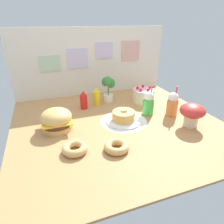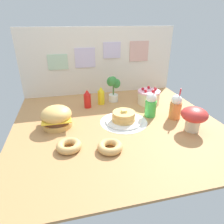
% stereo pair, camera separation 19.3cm
% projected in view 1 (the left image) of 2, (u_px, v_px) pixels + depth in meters
% --- Properties ---
extents(ground_plane, '(2.00, 1.87, 0.02)m').
position_uv_depth(ground_plane, '(118.00, 124.00, 1.96)').
color(ground_plane, '#B27F4C').
extents(back_wall, '(2.00, 0.04, 0.85)m').
position_uv_depth(back_wall, '(92.00, 62.00, 2.56)').
color(back_wall, silver).
rests_on(back_wall, ground_plane).
extents(doily_mat, '(0.47, 0.47, 0.00)m').
position_uv_depth(doily_mat, '(124.00, 121.00, 1.98)').
color(doily_mat, white).
rests_on(doily_mat, ground_plane).
extents(burger, '(0.28, 0.28, 0.20)m').
position_uv_depth(burger, '(57.00, 120.00, 1.81)').
color(burger, '#DBA859').
rests_on(burger, ground_plane).
extents(pancake_stack, '(0.36, 0.36, 0.13)m').
position_uv_depth(pancake_stack, '(124.00, 117.00, 1.96)').
color(pancake_stack, white).
rests_on(pancake_stack, doily_mat).
extents(layer_cake, '(0.27, 0.27, 0.19)m').
position_uv_depth(layer_cake, '(143.00, 96.00, 2.42)').
color(layer_cake, beige).
rests_on(layer_cake, ground_plane).
extents(ketchup_bottle, '(0.08, 0.08, 0.21)m').
position_uv_depth(ketchup_bottle, '(84.00, 100.00, 2.23)').
color(ketchup_bottle, red).
rests_on(ketchup_bottle, ground_plane).
extents(mustard_bottle, '(0.08, 0.08, 0.21)m').
position_uv_depth(mustard_bottle, '(97.00, 97.00, 2.34)').
color(mustard_bottle, yellow).
rests_on(mustard_bottle, ground_plane).
extents(cream_soda_cup, '(0.12, 0.12, 0.32)m').
position_uv_depth(cream_soda_cup, '(148.00, 103.00, 2.08)').
color(cream_soda_cup, green).
rests_on(cream_soda_cup, ground_plane).
extents(orange_float_cup, '(0.12, 0.12, 0.32)m').
position_uv_depth(orange_float_cup, '(172.00, 104.00, 2.06)').
color(orange_float_cup, orange).
rests_on(orange_float_cup, ground_plane).
extents(donut_pink_glaze, '(0.20, 0.20, 0.06)m').
position_uv_depth(donut_pink_glaze, '(75.00, 148.00, 1.52)').
color(donut_pink_glaze, tan).
rests_on(donut_pink_glaze, ground_plane).
extents(donut_chocolate, '(0.20, 0.20, 0.06)m').
position_uv_depth(donut_chocolate, '(117.00, 146.00, 1.54)').
color(donut_chocolate, tan).
rests_on(donut_chocolate, ground_plane).
extents(potted_plant, '(0.16, 0.12, 0.33)m').
position_uv_depth(potted_plant, '(108.00, 88.00, 2.40)').
color(potted_plant, white).
rests_on(potted_plant, ground_plane).
extents(mushroom_stool, '(0.23, 0.23, 0.22)m').
position_uv_depth(mushroom_stool, '(192.00, 113.00, 1.84)').
color(mushroom_stool, beige).
rests_on(mushroom_stool, ground_plane).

